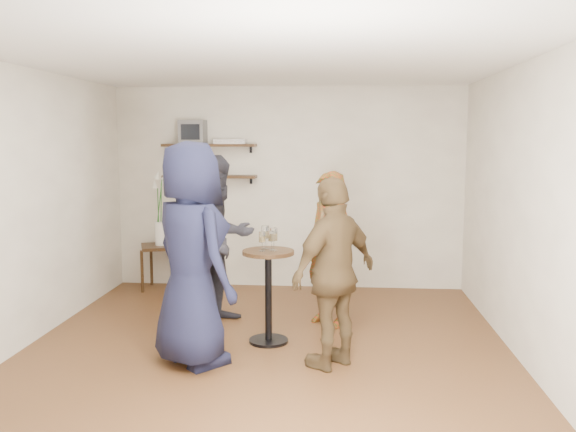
# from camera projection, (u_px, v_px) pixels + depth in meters

# --- Properties ---
(room) EXTENTS (4.58, 5.08, 2.68)m
(room) POSITION_uv_depth(u_px,v_px,m) (265.00, 211.00, 5.42)
(room) COLOR #4C2A18
(room) RESTS_ON ground
(shelf_upper) EXTENTS (1.20, 0.25, 0.04)m
(shelf_upper) POSITION_uv_depth(u_px,v_px,m) (209.00, 145.00, 7.78)
(shelf_upper) COLOR black
(shelf_upper) RESTS_ON room
(shelf_lower) EXTENTS (1.20, 0.25, 0.04)m
(shelf_lower) POSITION_uv_depth(u_px,v_px,m) (210.00, 177.00, 7.83)
(shelf_lower) COLOR black
(shelf_lower) RESTS_ON room
(crt_monitor) EXTENTS (0.32, 0.30, 0.30)m
(crt_monitor) POSITION_uv_depth(u_px,v_px,m) (193.00, 132.00, 7.78)
(crt_monitor) COLOR #59595B
(crt_monitor) RESTS_ON shelf_upper
(dvd_deck) EXTENTS (0.40, 0.24, 0.06)m
(dvd_deck) POSITION_uv_depth(u_px,v_px,m) (230.00, 142.00, 7.75)
(dvd_deck) COLOR silver
(dvd_deck) RESTS_ON shelf_upper
(radio) EXTENTS (0.22, 0.10, 0.10)m
(radio) POSITION_uv_depth(u_px,v_px,m) (212.00, 171.00, 7.82)
(radio) COLOR black
(radio) RESTS_ON shelf_lower
(power_strip) EXTENTS (0.30, 0.05, 0.03)m
(power_strip) POSITION_uv_depth(u_px,v_px,m) (190.00, 174.00, 7.90)
(power_strip) COLOR black
(power_strip) RESTS_ON shelf_lower
(side_table) EXTENTS (0.61, 0.61, 0.58)m
(side_table) POSITION_uv_depth(u_px,v_px,m) (161.00, 252.00, 7.83)
(side_table) COLOR black
(side_table) RESTS_ON room
(vase_lilies) EXTENTS (0.19, 0.20, 0.98)m
(vase_lilies) POSITION_uv_depth(u_px,v_px,m) (160.00, 221.00, 7.78)
(vase_lilies) COLOR white
(vase_lilies) RESTS_ON side_table
(drinks_table) EXTENTS (0.49, 0.49, 0.89)m
(drinks_table) POSITION_uv_depth(u_px,v_px,m) (268.00, 284.00, 5.76)
(drinks_table) COLOR black
(drinks_table) RESTS_ON room
(wine_glass_fl) EXTENTS (0.06, 0.06, 0.18)m
(wine_glass_fl) POSITION_uv_depth(u_px,v_px,m) (262.00, 238.00, 5.67)
(wine_glass_fl) COLOR silver
(wine_glass_fl) RESTS_ON drinks_table
(wine_glass_fr) EXTENTS (0.07, 0.07, 0.22)m
(wine_glass_fr) POSITION_uv_depth(u_px,v_px,m) (274.00, 235.00, 5.68)
(wine_glass_fr) COLOR silver
(wine_glass_fr) RESTS_ON drinks_table
(wine_glass_bl) EXTENTS (0.07, 0.07, 0.22)m
(wine_glass_bl) POSITION_uv_depth(u_px,v_px,m) (265.00, 233.00, 5.78)
(wine_glass_bl) COLOR silver
(wine_glass_bl) RESTS_ON drinks_table
(wine_glass_br) EXTENTS (0.06, 0.06, 0.19)m
(wine_glass_br) POSITION_uv_depth(u_px,v_px,m) (272.00, 237.00, 5.72)
(wine_glass_br) COLOR silver
(wine_glass_br) RESTS_ON drinks_table
(person_plaid) EXTENTS (0.69, 0.68, 1.61)m
(person_plaid) POSITION_uv_depth(u_px,v_px,m) (329.00, 249.00, 6.30)
(person_plaid) COLOR #B12214
(person_plaid) RESTS_ON room
(person_dark) EXTENTS (1.08, 1.08, 1.77)m
(person_dark) POSITION_uv_depth(u_px,v_px,m) (218.00, 240.00, 6.36)
(person_dark) COLOR black
(person_dark) RESTS_ON room
(person_navy) EXTENTS (1.10, 1.09, 1.92)m
(person_navy) POSITION_uv_depth(u_px,v_px,m) (191.00, 254.00, 5.18)
(person_navy) COLOR black
(person_navy) RESTS_ON room
(person_brown) EXTENTS (0.93, 0.98, 1.63)m
(person_brown) POSITION_uv_depth(u_px,v_px,m) (334.00, 273.00, 5.13)
(person_brown) COLOR #4E3A21
(person_brown) RESTS_ON room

